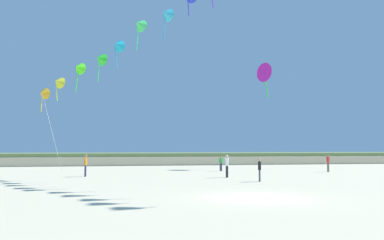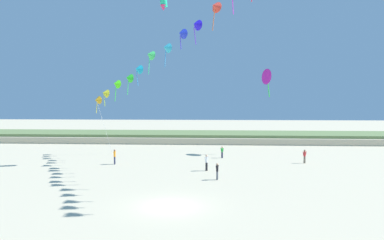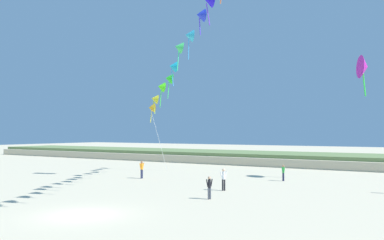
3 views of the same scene
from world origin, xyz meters
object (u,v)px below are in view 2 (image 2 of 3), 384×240
Objects in this scene: person_far_right at (115,156)px; person_near_left at (305,155)px; person_far_left at (217,170)px; person_near_right at (207,161)px; person_mid_center at (222,151)px; large_kite_mid_trail at (269,77)px.

person_near_left is at bearing 5.33° from person_far_right.
person_far_right is at bearing 148.22° from person_far_left.
person_near_right is at bearing 104.43° from person_far_left.
person_near_right reaches higher than person_mid_center.
large_kite_mid_trail reaches higher than person_near_left.
person_near_right reaches higher than person_far_left.
large_kite_mid_trail is at bearing 56.61° from person_near_right.
person_mid_center is 0.38× the size of large_kite_mid_trail.
large_kite_mid_trail is (-3.12, 7.47, 9.81)m from person_near_left.
person_near_right is 11.18m from person_far_right.
person_near_left is 0.41× the size of large_kite_mid_trail.
person_mid_center is 0.96× the size of person_far_left.
person_near_left is at bearing -67.30° from large_kite_mid_trail.
person_far_right is (-11.80, 7.31, 0.10)m from person_far_left.
person_mid_center is 0.86× the size of person_far_right.
person_far_right is at bearing 163.64° from person_near_right.
person_mid_center is 12.54m from large_kite_mid_trail.
large_kite_mid_trail reaches higher than person_far_left.
person_near_left reaches higher than person_far_left.
person_near_right is at bearing -123.39° from large_kite_mid_trail.
person_near_right is 1.16× the size of person_mid_center.
person_far_left is at bearing -75.57° from person_near_right.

